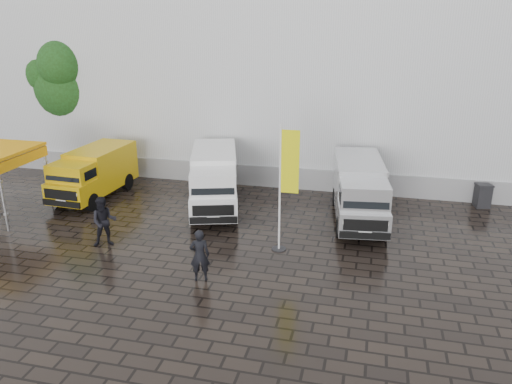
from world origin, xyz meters
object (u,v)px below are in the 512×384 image
at_px(van_yellow, 94,174).
at_px(person_tent, 104,222).
at_px(wheelie_bin, 483,196).
at_px(flagpole, 285,184).
at_px(van_silver, 359,193).
at_px(van_white, 214,181).
at_px(person_front, 200,255).

bearing_deg(van_yellow, person_tent, -52.77).
bearing_deg(wheelie_bin, van_yellow, 177.36).
bearing_deg(person_tent, flagpole, -17.03).
relative_size(van_yellow, flagpole, 1.05).
distance_m(van_silver, person_tent, 9.68).
bearing_deg(van_yellow, van_white, 3.46).
bearing_deg(van_white, van_yellow, 163.42).
height_order(wheelie_bin, person_tent, person_tent).
bearing_deg(flagpole, van_yellow, 160.18).
relative_size(van_silver, person_front, 3.20).
distance_m(van_white, person_front, 6.24).
bearing_deg(flagpole, van_white, 136.97).
relative_size(van_yellow, van_white, 0.85).
relative_size(van_yellow, van_silver, 0.87).
bearing_deg(flagpole, van_silver, 55.25).
relative_size(van_white, van_silver, 1.02).
xyz_separation_m(van_yellow, person_front, (7.13, -6.00, -0.23)).
relative_size(wheelie_bin, person_tent, 0.56).
xyz_separation_m(van_white, flagpole, (3.63, -3.39, 1.26)).
bearing_deg(van_silver, van_yellow, 172.69).
bearing_deg(van_white, wheelie_bin, -3.15).
height_order(van_white, flagpole, flagpole).
xyz_separation_m(flagpole, person_front, (-2.12, -2.66, -1.60)).
xyz_separation_m(flagpole, person_tent, (-6.22, -1.10, -1.54)).
bearing_deg(van_yellow, flagpole, -16.92).
bearing_deg(van_yellow, wheelie_bin, 12.47).
height_order(van_yellow, person_tent, van_yellow).
height_order(flagpole, person_front, flagpole).
xyz_separation_m(wheelie_bin, person_tent, (-13.66, -7.25, 0.40)).
xyz_separation_m(van_yellow, van_silver, (11.60, 0.05, 0.09)).
xyz_separation_m(person_front, person_tent, (-4.10, 1.56, 0.07)).
xyz_separation_m(flagpole, wheelie_bin, (7.44, 6.15, -1.94)).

